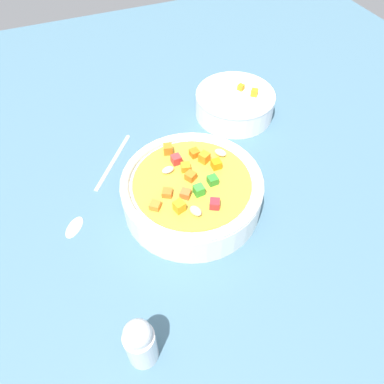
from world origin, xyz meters
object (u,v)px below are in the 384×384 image
at_px(spoon, 95,190).
at_px(side_bowl_small, 235,103).
at_px(pepper_shaker, 140,342).
at_px(soup_bowl_main, 192,191).

bearing_deg(spoon, side_bowl_small, 145.83).
distance_m(spoon, pepper_shaker, 0.27).
height_order(spoon, pepper_shaker, pepper_shaker).
xyz_separation_m(side_bowl_small, pepper_shaker, (-0.36, 0.29, 0.01)).
distance_m(soup_bowl_main, side_bowl_small, 0.24).
bearing_deg(spoon, pepper_shaker, 37.30).
relative_size(soup_bowl_main, pepper_shaker, 2.53).
bearing_deg(side_bowl_small, pepper_shaker, 140.57).
bearing_deg(soup_bowl_main, pepper_shaker, 143.50).
bearing_deg(soup_bowl_main, spoon, 57.94).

